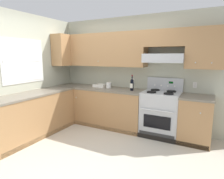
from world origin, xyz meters
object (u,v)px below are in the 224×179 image
(bowl, at_px, (100,86))
(paper_towel_roll, at_px, (109,85))
(stove, at_px, (161,113))
(wine_bottle, at_px, (132,84))

(bowl, bearing_deg, paper_towel_roll, -5.60)
(stove, bearing_deg, paper_towel_roll, 177.35)
(stove, relative_size, wine_bottle, 3.52)
(bowl, distance_m, paper_towel_roll, 0.26)
(stove, bearing_deg, bowl, 176.86)
(wine_bottle, height_order, bowl, wine_bottle)
(wine_bottle, distance_m, bowl, 0.88)
(bowl, relative_size, paper_towel_roll, 2.22)
(stove, height_order, bowl, stove)
(bowl, height_order, paper_towel_roll, paper_towel_roll)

